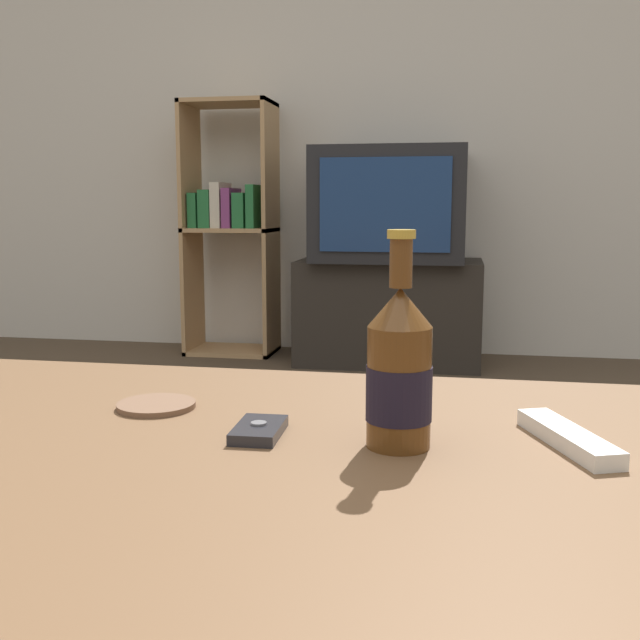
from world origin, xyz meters
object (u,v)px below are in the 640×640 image
at_px(tv_stand, 389,311).
at_px(beer_bottle, 399,371).
at_px(television, 391,205).
at_px(cell_phone, 259,430).
at_px(bookshelf, 229,222).
at_px(remote_control, 568,437).

distance_m(tv_stand, beer_bottle, 2.70).
bearing_deg(television, cell_phone, -88.31).
distance_m(television, beer_bottle, 2.68).
relative_size(tv_stand, beer_bottle, 3.38).
bearing_deg(tv_stand, television, -90.00).
distance_m(tv_stand, bookshelf, 0.91).
bearing_deg(remote_control, beer_bottle, 169.93).
distance_m(tv_stand, remote_control, 2.68).
xyz_separation_m(tv_stand, beer_bottle, (0.25, -2.67, 0.31)).
height_order(beer_bottle, cell_phone, beer_bottle).
bearing_deg(cell_phone, beer_bottle, -5.18).
xyz_separation_m(cell_phone, remote_control, (0.37, 0.03, 0.00)).
relative_size(cell_phone, remote_control, 0.52).
relative_size(beer_bottle, remote_control, 1.35).
bearing_deg(beer_bottle, tv_stand, 95.34).
height_order(tv_stand, television, television).
xyz_separation_m(television, bookshelf, (-0.81, 0.10, -0.09)).
height_order(bookshelf, remote_control, bookshelf).
bearing_deg(beer_bottle, television, 95.35).
distance_m(beer_bottle, remote_control, 0.21).
bearing_deg(cell_phone, bookshelf, 106.05).
relative_size(television, cell_phone, 7.01).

